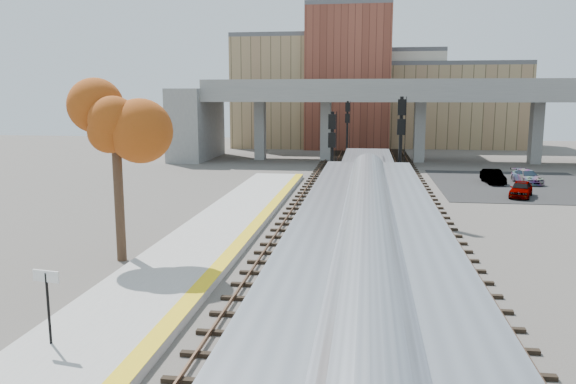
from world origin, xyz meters
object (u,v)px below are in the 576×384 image
(signal_mast_mid, at_px, (400,157))
(car_c, at_px, (527,177))
(car_a, at_px, (521,189))
(locomotive, at_px, (367,194))
(signal_mast_near, at_px, (332,171))
(car_b, at_px, (493,176))
(signal_mast_far, at_px, (347,136))
(tree, at_px, (115,119))

(signal_mast_mid, distance_m, car_c, 20.31)
(signal_mast_mid, relative_size, car_a, 2.09)
(locomotive, xyz_separation_m, car_c, (14.04, 20.44, -1.65))
(signal_mast_near, bearing_deg, locomotive, -41.22)
(locomotive, xyz_separation_m, signal_mast_near, (-2.10, 1.84, 1.04))
(car_a, distance_m, car_c, 7.62)
(signal_mast_near, relative_size, car_b, 1.81)
(signal_mast_far, xyz_separation_m, car_c, (16.14, -6.30, -2.95))
(locomotive, relative_size, car_a, 5.22)
(car_b, bearing_deg, car_c, 4.45)
(locomotive, height_order, car_b, locomotive)
(signal_mast_far, bearing_deg, signal_mast_mid, -79.60)
(tree, relative_size, car_c, 2.21)
(signal_mast_near, height_order, tree, tree)
(signal_mast_mid, bearing_deg, car_b, 59.82)
(car_b, bearing_deg, signal_mast_near, -131.02)
(locomotive, relative_size, signal_mast_mid, 2.49)
(car_a, bearing_deg, tree, -119.04)
(signal_mast_near, relative_size, signal_mast_mid, 0.89)
(signal_mast_mid, bearing_deg, signal_mast_far, 100.40)
(car_b, bearing_deg, signal_mast_far, 147.56)
(car_b, relative_size, car_c, 0.92)
(signal_mast_mid, distance_m, tree, 17.73)
(signal_mast_mid, bearing_deg, locomotive, -114.41)
(car_c, bearing_deg, tree, -142.68)
(signal_mast_near, height_order, signal_mast_far, signal_mast_far)
(tree, relative_size, car_b, 2.39)
(locomotive, height_order, signal_mast_mid, signal_mast_mid)
(signal_mast_near, bearing_deg, car_c, 49.06)
(car_a, bearing_deg, signal_mast_mid, -117.73)
(signal_mast_mid, distance_m, car_b, 18.26)
(signal_mast_mid, height_order, car_a, signal_mast_mid)
(signal_mast_near, bearing_deg, tree, -137.06)
(signal_mast_near, xyz_separation_m, signal_mast_mid, (4.10, 2.57, 0.58))
(tree, bearing_deg, locomotive, 30.91)
(tree, bearing_deg, car_b, 50.01)
(car_a, height_order, car_b, car_a)
(tree, height_order, car_c, tree)
(signal_mast_far, bearing_deg, tree, -105.52)
(locomotive, height_order, car_c, locomotive)
(signal_mast_near, bearing_deg, car_a, 39.50)
(signal_mast_near, distance_m, signal_mast_far, 24.90)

